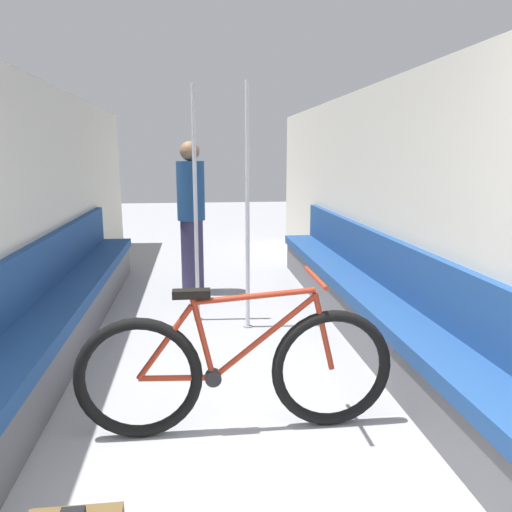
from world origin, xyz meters
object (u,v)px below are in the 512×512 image
at_px(grab_pole_far, 196,210).
at_px(passenger_standing, 191,216).
at_px(grab_pole_near, 247,213).
at_px(bench_seat_row_left, 64,309).
at_px(bench_seat_row_right, 363,298).
at_px(bicycle, 237,370).

height_order(grab_pole_far, passenger_standing, grab_pole_far).
height_order(grab_pole_near, passenger_standing, grab_pole_near).
bearing_deg(grab_pole_near, grab_pole_far, 150.53).
relative_size(bench_seat_row_left, bench_seat_row_right, 1.00).
bearing_deg(grab_pole_far, bicycle, -83.98).
bearing_deg(bicycle, passenger_standing, 103.96).
xyz_separation_m(bench_seat_row_right, passenger_standing, (-1.48, 1.41, 0.57)).
bearing_deg(bench_seat_row_left, bench_seat_row_right, 0.00).
distance_m(bicycle, grab_pole_far, 2.08).
relative_size(bench_seat_row_right, bicycle, 2.89).
bearing_deg(bicycle, grab_pole_near, 91.02).
distance_m(bench_seat_row_right, bicycle, 1.93).
bearing_deg(bench_seat_row_right, grab_pole_near, 168.07).
bearing_deg(bench_seat_row_left, grab_pole_near, 7.79).
relative_size(bench_seat_row_left, grab_pole_far, 2.39).
bearing_deg(passenger_standing, grab_pole_near, -157.00).
distance_m(bench_seat_row_left, grab_pole_far, 1.39).
xyz_separation_m(bicycle, grab_pole_far, (-0.21, 1.95, 0.67)).
bearing_deg(bench_seat_row_right, passenger_standing, 136.34).
bearing_deg(passenger_standing, bicycle, -174.21).
distance_m(bench_seat_row_left, bench_seat_row_right, 2.52).
height_order(bench_seat_row_left, bench_seat_row_right, same).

